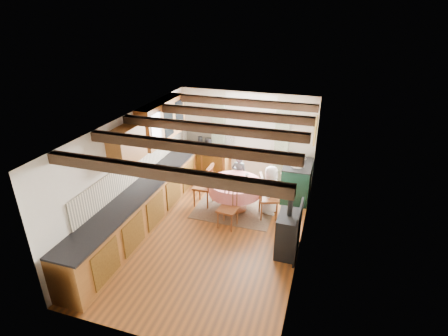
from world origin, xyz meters
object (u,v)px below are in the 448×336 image
(child_far, at_px, (239,175))
(chair_left, at_px, (203,185))
(cast_iron_stove, at_px, (289,224))
(dining_table, at_px, (235,195))
(child_right, at_px, (271,190))
(chair_right, at_px, (269,196))
(cup, at_px, (247,176))
(aga_range, at_px, (297,180))
(chair_near, at_px, (228,208))

(child_far, bearing_deg, chair_left, 54.20)
(cast_iron_stove, bearing_deg, dining_table, 138.42)
(dining_table, xyz_separation_m, child_right, (0.80, 0.12, 0.21))
(chair_right, relative_size, cast_iron_stove, 0.79)
(chair_right, xyz_separation_m, cup, (-0.60, 0.37, 0.25))
(aga_range, height_order, child_right, child_right)
(dining_table, bearing_deg, child_far, 97.97)
(chair_near, height_order, cup, chair_near)
(chair_right, distance_m, child_right, 0.21)
(chair_near, xyz_separation_m, chair_right, (0.75, 0.66, 0.06))
(chair_left, xyz_separation_m, child_far, (0.67, 0.75, 0.03))
(dining_table, relative_size, chair_right, 1.16)
(dining_table, bearing_deg, child_right, 8.55)
(chair_left, distance_m, aga_range, 2.30)
(cup, bearing_deg, aga_range, 33.47)
(chair_near, bearing_deg, cast_iron_stove, -12.36)
(cast_iron_stove, relative_size, child_far, 1.22)
(chair_right, height_order, child_far, child_far)
(aga_range, relative_size, child_right, 0.88)
(child_far, bearing_deg, chair_right, 143.58)
(chair_near, bearing_deg, aga_range, 62.74)
(chair_left, relative_size, cup, 10.74)
(dining_table, height_order, chair_near, chair_near)
(chair_left, bearing_deg, cast_iron_stove, 60.62)
(chair_near, relative_size, child_right, 0.80)
(cup, bearing_deg, chair_left, -163.52)
(chair_left, relative_size, child_far, 0.95)
(chair_near, height_order, cast_iron_stove, cast_iron_stove)
(dining_table, relative_size, child_right, 1.04)
(dining_table, distance_m, chair_left, 0.79)
(cup, bearing_deg, child_right, -15.46)
(chair_near, xyz_separation_m, child_right, (0.75, 0.86, 0.12))
(chair_left, height_order, chair_right, chair_right)
(aga_range, distance_m, cup, 1.34)
(chair_right, height_order, cup, chair_right)
(cast_iron_stove, height_order, child_far, cast_iron_stove)
(chair_left, relative_size, aga_range, 1.01)
(chair_left, distance_m, cup, 1.05)
(chair_left, relative_size, chair_right, 0.99)
(chair_near, height_order, chair_right, chair_right)
(chair_right, bearing_deg, child_right, -20.03)
(chair_left, height_order, cast_iron_stove, cast_iron_stove)
(aga_range, height_order, child_far, child_far)
(aga_range, relative_size, cast_iron_stove, 0.77)
(child_right, bearing_deg, cast_iron_stove, -149.82)
(chair_near, xyz_separation_m, cast_iron_stove, (1.34, -0.50, 0.20))
(aga_range, height_order, cast_iron_stove, cast_iron_stove)
(chair_right, bearing_deg, chair_near, 112.80)
(dining_table, relative_size, aga_range, 1.19)
(chair_left, relative_size, child_right, 0.89)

